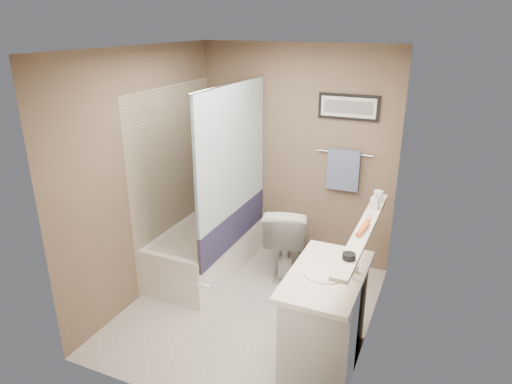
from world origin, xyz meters
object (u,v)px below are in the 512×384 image
at_px(hair_brush_front, 362,230).
at_px(hair_brush_back, 364,226).
at_px(toilet, 287,238).
at_px(vanity, 325,323).
at_px(candle_bowl_near, 349,256).
at_px(soap_bottle, 375,200).
at_px(bathtub, 207,248).
at_px(glass_jar, 378,196).

distance_m(hair_brush_front, hair_brush_back, 0.07).
bearing_deg(toilet, vanity, 107.74).
xyz_separation_m(toilet, hair_brush_front, (0.97, -1.07, 0.74)).
bearing_deg(hair_brush_back, candle_bowl_near, -90.00).
distance_m(candle_bowl_near, soap_bottle, 0.96).
relative_size(hair_brush_back, soap_bottle, 1.51).
height_order(bathtub, hair_brush_front, hair_brush_front).
distance_m(glass_jar, soap_bottle, 0.17).
relative_size(bathtub, glass_jar, 15.00).
relative_size(candle_bowl_near, glass_jar, 0.90).
bearing_deg(vanity, bathtub, 146.03).
bearing_deg(hair_brush_front, vanity, -129.93).
bearing_deg(bathtub, soap_bottle, -6.87).
xyz_separation_m(toilet, hair_brush_back, (0.97, -0.99, 0.74)).
relative_size(toilet, hair_brush_front, 3.60).
distance_m(vanity, glass_jar, 1.19).
distance_m(vanity, soap_bottle, 1.09).
distance_m(toilet, hair_brush_front, 1.62).
bearing_deg(toilet, glass_jar, 144.39).
relative_size(toilet, vanity, 0.88).
xyz_separation_m(hair_brush_back, soap_bottle, (0.00, 0.44, 0.05)).
bearing_deg(bathtub, candle_bowl_near, -32.96).
bearing_deg(candle_bowl_near, toilet, 122.58).
xyz_separation_m(toilet, soap_bottle, (0.97, -0.56, 0.79)).
relative_size(bathtub, toilet, 1.89).
xyz_separation_m(vanity, hair_brush_front, (0.19, 0.22, 0.74)).
relative_size(vanity, glass_jar, 9.00).
height_order(hair_brush_back, glass_jar, glass_jar).
height_order(glass_jar, soap_bottle, soap_bottle).
bearing_deg(soap_bottle, toilet, 150.00).
height_order(toilet, hair_brush_front, hair_brush_front).
bearing_deg(glass_jar, hair_brush_back, -90.00).
bearing_deg(vanity, candle_bowl_near, -53.04).
height_order(hair_brush_front, soap_bottle, soap_bottle).
distance_m(toilet, soap_bottle, 1.37).
xyz_separation_m(bathtub, glass_jar, (1.79, -0.08, 0.92)).
distance_m(bathtub, hair_brush_front, 2.13).
bearing_deg(vanity, glass_jar, 75.68).
bearing_deg(glass_jar, hair_brush_front, -90.00).
height_order(candle_bowl_near, hair_brush_front, hair_brush_front).
bearing_deg(toilet, hair_brush_front, 118.66).
distance_m(hair_brush_front, soap_bottle, 0.51).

